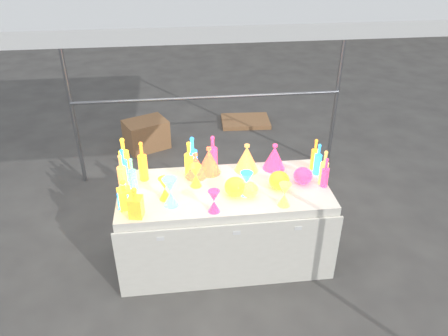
{
  "coord_description": "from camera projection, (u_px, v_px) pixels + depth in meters",
  "views": [
    {
      "loc": [
        -0.37,
        -3.1,
        2.8
      ],
      "look_at": [
        0.0,
        0.0,
        0.95
      ],
      "focal_mm": 35.0,
      "sensor_mm": 36.0,
      "label": 1
    }
  ],
  "objects": [
    {
      "name": "bottle_6",
      "position": [
        189.0,
        159.0,
        3.84
      ],
      "size": [
        0.1,
        0.1,
        0.33
      ],
      "primitive_type": null,
      "rotation": [
        0.0,
        0.0,
        -0.25
      ],
      "color": "red",
      "rests_on": "display_table"
    },
    {
      "name": "hourglass_4",
      "position": [
        196.0,
        176.0,
        3.72
      ],
      "size": [
        0.12,
        0.12,
        0.2
      ],
      "primitive_type": null,
      "rotation": [
        0.0,
        0.0,
        0.22
      ],
      "color": "red",
      "rests_on": "display_table"
    },
    {
      "name": "bottle_0",
      "position": [
        124.0,
        156.0,
        3.86
      ],
      "size": [
        0.12,
        0.12,
        0.35
      ],
      "primitive_type": null,
      "rotation": [
        0.0,
        0.0,
        -0.34
      ],
      "color": "red",
      "rests_on": "display_table"
    },
    {
      "name": "hourglass_1",
      "position": [
        214.0,
        201.0,
        3.4
      ],
      "size": [
        0.12,
        0.12,
        0.19
      ],
      "primitive_type": null,
      "rotation": [
        0.0,
        0.0,
        -0.29
      ],
      "color": "#1D41AC",
      "rests_on": "display_table"
    },
    {
      "name": "hourglass_2",
      "position": [
        284.0,
        195.0,
        3.47
      ],
      "size": [
        0.11,
        0.11,
        0.2
      ],
      "primitive_type": null,
      "rotation": [
        0.0,
        0.0,
        -0.15
      ],
      "color": "#127256",
      "rests_on": "display_table"
    },
    {
      "name": "display_table",
      "position": [
        224.0,
        224.0,
        3.92
      ],
      "size": [
        1.84,
        0.83,
        0.75
      ],
      "color": "white",
      "rests_on": "ground"
    },
    {
      "name": "decanter_2",
      "position": [
        125.0,
        194.0,
        3.44
      ],
      "size": [
        0.11,
        0.11,
        0.24
      ],
      "primitive_type": null,
      "rotation": [
        0.0,
        0.0,
        -0.21
      ],
      "color": "green",
      "rests_on": "display_table"
    },
    {
      "name": "ground",
      "position": [
        224.0,
        254.0,
        4.12
      ],
      "size": [
        80.0,
        80.0,
        0.0
      ],
      "primitive_type": "plane",
      "color": "#5F5D58",
      "rests_on": "ground"
    },
    {
      "name": "bottle_3",
      "position": [
        213.0,
        152.0,
        3.95
      ],
      "size": [
        0.09,
        0.09,
        0.33
      ],
      "primitive_type": null,
      "rotation": [
        0.0,
        0.0,
        0.13
      ],
      "color": "#1D41AC",
      "rests_on": "display_table"
    },
    {
      "name": "decanter_0",
      "position": [
        124.0,
        194.0,
        3.43
      ],
      "size": [
        0.13,
        0.13,
        0.26
      ],
      "primitive_type": null,
      "rotation": [
        0.0,
        0.0,
        0.26
      ],
      "color": "red",
      "rests_on": "display_table"
    },
    {
      "name": "bottle_1",
      "position": [
        123.0,
        165.0,
        3.77
      ],
      "size": [
        0.08,
        0.08,
        0.31
      ],
      "primitive_type": null,
      "rotation": [
        0.0,
        0.0,
        -0.16
      ],
      "color": "green",
      "rests_on": "display_table"
    },
    {
      "name": "hourglass_5",
      "position": [
        246.0,
        184.0,
        3.6
      ],
      "size": [
        0.14,
        0.14,
        0.21
      ],
      "primitive_type": null,
      "rotation": [
        0.0,
        0.0,
        -0.38
      ],
      "color": "green",
      "rests_on": "display_table"
    },
    {
      "name": "hourglass_0",
      "position": [
        165.0,
        189.0,
        3.55
      ],
      "size": [
        0.12,
        0.12,
        0.2
      ],
      "primitive_type": null,
      "rotation": [
        0.0,
        0.0,
        0.26
      ],
      "color": "gold",
      "rests_on": "display_table"
    },
    {
      "name": "bottle_9",
      "position": [
        315.0,
        154.0,
        3.95
      ],
      "size": [
        0.07,
        0.07,
        0.3
      ],
      "primitive_type": null,
      "rotation": [
        0.0,
        0.0,
        0.03
      ],
      "color": "gold",
      "rests_on": "display_table"
    },
    {
      "name": "bottle_10",
      "position": [
        325.0,
        172.0,
        3.69
      ],
      "size": [
        0.06,
        0.06,
        0.28
      ],
      "primitive_type": null,
      "rotation": [
        0.0,
        0.0,
        -0.05
      ],
      "color": "#1D41AC",
      "rests_on": "display_table"
    },
    {
      "name": "bottle_8",
      "position": [
        318.0,
        159.0,
        3.87
      ],
      "size": [
        0.09,
        0.09,
        0.3
      ],
      "primitive_type": null,
      "rotation": [
        0.0,
        0.0,
        0.33
      ],
      "color": "green",
      "rests_on": "display_table"
    },
    {
      "name": "lampshade_3",
      "position": [
        247.0,
        157.0,
        3.93
      ],
      "size": [
        0.24,
        0.24,
        0.26
      ],
      "primitive_type": null,
      "rotation": [
        0.0,
        0.0,
        0.12
      ],
      "color": "#127256",
      "rests_on": "display_table"
    },
    {
      "name": "cardboard_box_flat",
      "position": [
        245.0,
        121.0,
        6.64
      ],
      "size": [
        0.74,
        0.55,
        0.06
      ],
      "primitive_type": "cube",
      "rotation": [
        0.0,
        0.0,
        -0.05
      ],
      "color": "#AC784D",
      "rests_on": "ground"
    },
    {
      "name": "cardboard_box_closed",
      "position": [
        146.0,
        134.0,
        5.88
      ],
      "size": [
        0.65,
        0.58,
        0.39
      ],
      "primitive_type": "cube",
      "rotation": [
        0.0,
        0.0,
        0.42
      ],
      "color": "#AC784D",
      "rests_on": "ground"
    },
    {
      "name": "bottle_11",
      "position": [
        324.0,
        167.0,
        3.72
      ],
      "size": [
        0.09,
        0.09,
        0.32
      ],
      "primitive_type": null,
      "rotation": [
        0.0,
        0.0,
        0.23
      ],
      "color": "#127256",
      "rests_on": "display_table"
    },
    {
      "name": "lampshade_1",
      "position": [
        209.0,
        160.0,
        3.9
      ],
      "size": [
        0.25,
        0.25,
        0.25
      ],
      "primitive_type": null,
      "rotation": [
        0.0,
        0.0,
        -0.18
      ],
      "color": "yellow",
      "rests_on": "display_table"
    },
    {
      "name": "bottle_5",
      "position": [
        132.0,
        175.0,
        3.61
      ],
      "size": [
        0.08,
        0.08,
        0.32
      ],
      "primitive_type": null,
      "rotation": [
        0.0,
        0.0,
        0.14
      ],
      "color": "#B9257D",
      "rests_on": "display_table"
    },
    {
      "name": "globe_3",
      "position": [
        303.0,
        177.0,
        3.77
      ],
      "size": [
        0.17,
        0.17,
        0.13
      ],
      "primitive_type": null,
      "rotation": [
        0.0,
        0.0,
        0.02
      ],
      "color": "#1D41AC",
      "rests_on": "display_table"
    },
    {
      "name": "lampshade_0",
      "position": [
        196.0,
        165.0,
        3.84
      ],
      "size": [
        0.25,
        0.25,
        0.23
      ],
      "primitive_type": null,
      "rotation": [
        0.0,
        0.0,
        -0.35
      ],
      "color": "yellow",
      "rests_on": "display_table"
    },
    {
      "name": "lampshade_2",
      "position": [
        274.0,
        156.0,
        3.96
      ],
      "size": [
        0.27,
        0.27,
        0.24
      ],
      "primitive_type": null,
      "rotation": [
        0.0,
        0.0,
        0.44
      ],
      "color": "#1D41AC",
      "rests_on": "display_table"
    },
    {
      "name": "decanter_1",
      "position": [
        135.0,
        202.0,
        3.33
      ],
      "size": [
        0.12,
        0.12,
        0.26
      ],
      "primitive_type": null,
      "rotation": [
        0.0,
        0.0,
        -0.19
      ],
      "color": "gold",
      "rests_on": "display_table"
    },
    {
      "name": "hourglass_3",
      "position": [
        170.0,
        192.0,
        3.46
      ],
      "size": [
        0.15,
        0.15,
        0.25
      ],
      "primitive_type": null,
      "rotation": [
        0.0,
        0.0,
        -0.21
      ],
      "color": "#B9257D",
      "rests_on": "display_table"
    },
    {
      "name": "bottle_7",
      "position": [
        193.0,
        156.0,
        3.85
      ],
      "size": [
        0.11,
        0.11,
        0.37
      ],
      "primitive_type": null,
      "rotation": [
        0.0,
        0.0,
        -0.26
      ],
      "color": "green",
      "rests_on": "display_table"
    },
    {
      "name": "globe_0",
      "position": [
        235.0,
        188.0,
        3.61
      ],
      "size": [
        0.19,
        0.19,
        0.15
      ],
      "primitive_type": null,
      "rotation": [
        0.0,
        0.0,
        -0.03
      ],
      "color": "red",
      "rests_on": "display_table"
    },
    {
      "name": "bottle_2",
      "position": [
        142.0,
        161.0,
        3.76
      ],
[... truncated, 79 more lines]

